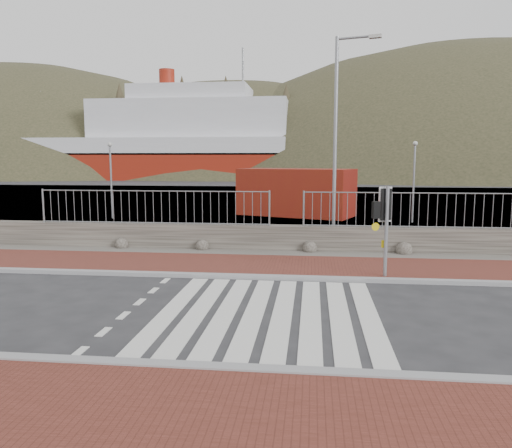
# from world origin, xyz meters

# --- Properties ---
(ground) EXTENTS (220.00, 220.00, 0.00)m
(ground) POSITION_xyz_m (0.00, 0.00, 0.00)
(ground) COLOR #28282B
(ground) RESTS_ON ground
(sidewalk_near) EXTENTS (40.00, 4.00, 0.08)m
(sidewalk_near) POSITION_xyz_m (0.00, -5.00, 0.04)
(sidewalk_near) COLOR brown
(sidewalk_near) RESTS_ON ground
(sidewalk_far) EXTENTS (40.00, 3.00, 0.08)m
(sidewalk_far) POSITION_xyz_m (0.00, 4.50, 0.04)
(sidewalk_far) COLOR brown
(sidewalk_far) RESTS_ON ground
(kerb_near) EXTENTS (40.00, 0.25, 0.12)m
(kerb_near) POSITION_xyz_m (0.00, -3.00, 0.05)
(kerb_near) COLOR gray
(kerb_near) RESTS_ON ground
(kerb_far) EXTENTS (40.00, 0.25, 0.12)m
(kerb_far) POSITION_xyz_m (0.00, 3.00, 0.05)
(kerb_far) COLOR gray
(kerb_far) RESTS_ON ground
(zebra_crossing) EXTENTS (4.62, 5.60, 0.01)m
(zebra_crossing) POSITION_xyz_m (-0.00, 0.00, 0.01)
(zebra_crossing) COLOR silver
(zebra_crossing) RESTS_ON ground
(gravel_strip) EXTENTS (40.00, 1.50, 0.06)m
(gravel_strip) POSITION_xyz_m (0.00, 6.50, 0.03)
(gravel_strip) COLOR #59544C
(gravel_strip) RESTS_ON ground
(stone_wall) EXTENTS (40.00, 0.60, 0.90)m
(stone_wall) POSITION_xyz_m (0.00, 7.30, 0.45)
(stone_wall) COLOR #423D36
(stone_wall) RESTS_ON ground
(railing) EXTENTS (18.07, 0.07, 1.22)m
(railing) POSITION_xyz_m (0.00, 7.15, 1.82)
(railing) COLOR gray
(railing) RESTS_ON stone_wall
(quay) EXTENTS (120.00, 40.00, 0.50)m
(quay) POSITION_xyz_m (0.00, 27.90, 0.00)
(quay) COLOR #4C4C4F
(quay) RESTS_ON ground
(water) EXTENTS (220.00, 50.00, 0.05)m
(water) POSITION_xyz_m (0.00, 62.90, 0.00)
(water) COLOR #3F4C54
(water) RESTS_ON ground
(ferry) EXTENTS (50.00, 16.00, 20.00)m
(ferry) POSITION_xyz_m (-24.65, 67.90, 5.36)
(ferry) COLOR maroon
(ferry) RESTS_ON ground
(hills_backdrop) EXTENTS (254.00, 90.00, 100.00)m
(hills_backdrop) POSITION_xyz_m (6.74, 87.90, -23.05)
(hills_backdrop) COLOR #2C2D1B
(hills_backdrop) RESTS_ON ground
(traffic_signal_far) EXTENTS (0.62, 0.36, 2.53)m
(traffic_signal_far) POSITION_xyz_m (2.86, 3.39, 1.83)
(traffic_signal_far) COLOR gray
(traffic_signal_far) RESTS_ON ground
(streetlight) EXTENTS (1.56, 0.56, 7.49)m
(streetlight) POSITION_xyz_m (1.80, 8.07, 4.22)
(streetlight) COLOR gray
(streetlight) RESTS_ON ground
(shipping_container) EXTENTS (6.94, 4.77, 2.67)m
(shipping_container) POSITION_xyz_m (-0.05, 18.42, 1.34)
(shipping_container) COLOR maroon
(shipping_container) RESTS_ON ground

